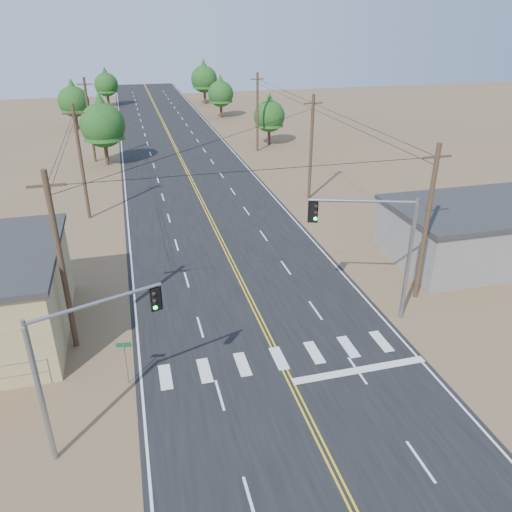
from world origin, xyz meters
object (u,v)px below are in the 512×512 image
object	(u,v)px
signal_mast_left	(76,356)
street_sign	(125,357)
building_right	(492,232)
signal_mast_right	(381,240)

from	to	relation	value
signal_mast_left	street_sign	bearing A→B (deg)	45.62
building_right	street_sign	size ratio (longest dim) A/B	6.14
building_right	signal_mast_left	xyz separation A→B (m)	(-28.44, -11.50, 2.56)
signal_mast_left	street_sign	distance (m)	4.84
building_right	signal_mast_right	size ratio (longest dim) A/B	1.98
building_right	street_sign	xyz separation A→B (m)	(-26.80, -8.00, -0.36)
building_right	signal_mast_left	size ratio (longest dim) A/B	2.22
building_right	signal_mast_right	distance (m)	13.82
signal_mast_right	building_right	bearing A→B (deg)	42.49
signal_mast_left	street_sign	xyz separation A→B (m)	(1.64, 3.50, -2.92)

